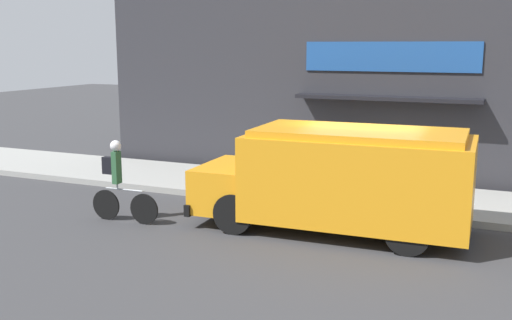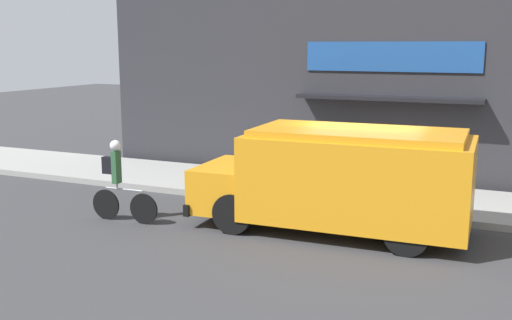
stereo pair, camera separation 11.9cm
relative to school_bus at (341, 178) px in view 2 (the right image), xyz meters
name	(u,v)px [view 2 (the right image)]	position (x,y,z in m)	size (l,w,h in m)	color
ground_plane	(359,216)	(0.09, 1.28, -1.10)	(70.00, 70.00, 0.00)	#38383A
sidewalk	(375,197)	(0.09, 2.77, -1.02)	(28.00, 2.99, 0.16)	#999993
storefront	(394,76)	(0.09, 4.60, 1.79)	(17.30, 0.81, 5.79)	#2D2D33
school_bus	(341,178)	(0.00, 0.00, 0.00)	(5.54, 2.64, 2.09)	orange
cyclist	(119,181)	(-4.50, -1.17, -0.24)	(1.60, 0.23, 1.74)	black
trash_bin	(332,165)	(-1.20, 3.46, -0.48)	(0.62, 0.62, 0.93)	#38383D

